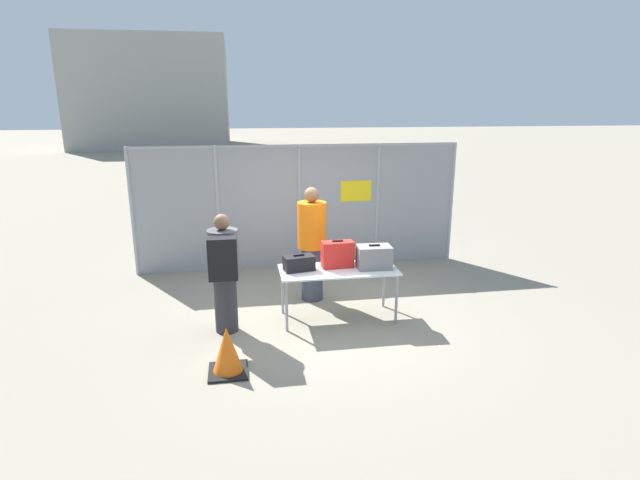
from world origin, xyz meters
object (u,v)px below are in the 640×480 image
Objects in this scene: security_worker_near at (312,243)px; utility_trailer at (312,226)px; traffic_cone at (227,352)px; suitcase_black at (299,263)px; inspection_table at (338,273)px; suitcase_red at (337,254)px; suitcase_grey at (374,257)px; traveler_hooded at (224,270)px.

utility_trailer is at bearing -117.96° from security_worker_near.
security_worker_near is at bearing 58.16° from traffic_cone.
inspection_table is at bearing -4.07° from suitcase_black.
traffic_cone is at bearing -126.97° from suitcase_black.
suitcase_red is (0.00, 0.10, 0.26)m from inspection_table.
security_worker_near reaches higher than inspection_table.
inspection_table is 0.60m from suitcase_black.
suitcase_red is 0.77m from security_worker_near.
suitcase_grey is at bearing -3.04° from inspection_table.
traveler_hooded is at bearing -166.07° from suitcase_black.
utility_trailer is at bearing 86.82° from suitcase_red.
suitcase_red is 3.99m from utility_trailer.
security_worker_near is 0.47× the size of utility_trailer.
traffic_cone is (-1.02, -1.36, -0.61)m from suitcase_black.
suitcase_red is at bearing 87.58° from inspection_table.
traveler_hooded is 4.68m from utility_trailer.
suitcase_black is (-0.57, 0.04, 0.17)m from inspection_table.
suitcase_red is at bearing -93.18° from utility_trailer.
suitcase_grey is (0.52, -0.13, -0.03)m from suitcase_red.
traffic_cone is at bearing 38.80° from security_worker_near.
utility_trailer is at bearing 71.31° from traffic_cone.
suitcase_grey is at bearing -13.69° from suitcase_red.
security_worker_near reaches higher than traffic_cone.
traffic_cone is (-2.11, -1.29, -0.66)m from suitcase_grey.
security_worker_near reaches higher than utility_trailer.
suitcase_red is at bearing 21.86° from traveler_hooded.
suitcase_grey is 0.13× the size of utility_trailer.
suitcase_grey reaches higher than suitcase_black.
traveler_hooded is at bearing -172.27° from inspection_table.
utility_trailer is at bearing 78.80° from suitcase_black.
suitcase_black is at bearing 175.93° from inspection_table.
inspection_table reaches higher than traffic_cone.
security_worker_near reaches higher than traveler_hooded.
security_worker_near reaches higher than suitcase_black.
traveler_hooded is 2.89× the size of traffic_cone.
inspection_table is at bearing -92.42° from suitcase_red.
security_worker_near is 3.18× the size of traffic_cone.
inspection_table reaches higher than utility_trailer.
traveler_hooded is (-1.62, -0.22, 0.22)m from inspection_table.
utility_trailer is (0.49, 3.23, -0.51)m from security_worker_near.
traffic_cone is (-1.82, -5.37, -0.17)m from utility_trailer.
traveler_hooded reaches higher than traffic_cone.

